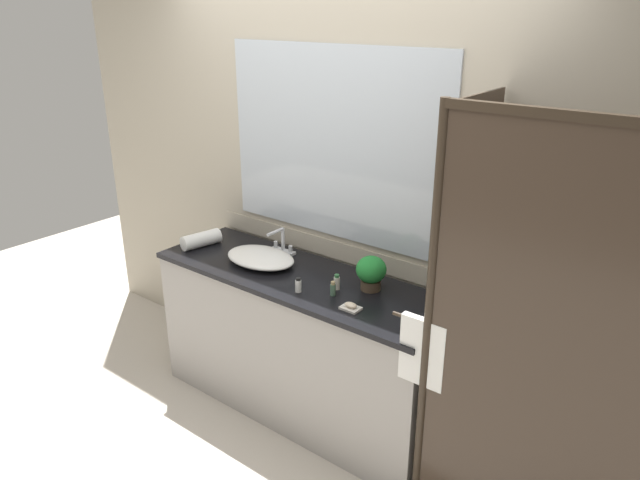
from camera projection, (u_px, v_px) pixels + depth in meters
ground_plane at (301, 407)px, 3.68m from camera, size 8.00×8.00×0.00m
wall_back_with_mirror at (336, 192)px, 3.45m from camera, size 4.40×0.06×2.60m
vanity_cabinet at (301, 343)px, 3.52m from camera, size 1.80×0.58×0.90m
shower_enclosure at (508, 344)px, 2.44m from camera, size 1.20×0.59×2.00m
sink_basin at (260, 257)px, 3.50m from camera, size 0.45×0.31×0.07m
faucet at (282, 244)px, 3.63m from camera, size 0.17×0.15×0.16m
potted_plant at (371, 272)px, 3.15m from camera, size 0.16×0.16×0.19m
soap_dish at (351, 307)px, 2.97m from camera, size 0.10×0.07×0.04m
amenity_bottle_body_wash at (298, 285)px, 3.14m from camera, size 0.03×0.03×0.08m
amenity_bottle_shampoo at (333, 289)px, 3.10m from camera, size 0.03×0.03×0.08m
amenity_bottle_lotion at (337, 282)px, 3.17m from camera, size 0.03×0.03×0.09m
rolled_towel_near_edge at (201, 240)px, 3.73m from camera, size 0.14×0.26×0.09m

